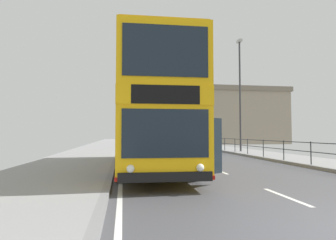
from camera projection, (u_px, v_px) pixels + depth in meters
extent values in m
cube|color=silver|center=(286.00, 197.00, 6.81)|extent=(0.12, 2.00, 0.00)
cube|color=silver|center=(219.00, 171.00, 11.54)|extent=(0.12, 2.00, 0.00)
cube|color=silver|center=(191.00, 160.00, 16.28)|extent=(0.12, 2.00, 0.00)
cube|color=silver|center=(176.00, 154.00, 21.01)|extent=(0.12, 2.00, 0.00)
cube|color=silver|center=(166.00, 150.00, 25.75)|extent=(0.12, 2.00, 0.00)
cube|color=silver|center=(159.00, 148.00, 30.48)|extent=(0.12, 2.00, 0.00)
cube|color=silver|center=(154.00, 146.00, 35.22)|extent=(0.12, 2.00, 0.00)
cube|color=silver|center=(151.00, 144.00, 39.95)|extent=(0.12, 2.00, 0.00)
cube|color=silver|center=(148.00, 143.00, 44.69)|extent=(0.12, 2.00, 0.00)
cube|color=silver|center=(145.00, 142.00, 49.42)|extent=(0.12, 2.00, 0.00)
cube|color=silver|center=(143.00, 142.00, 54.16)|extent=(0.12, 2.00, 0.00)
cube|color=#F4B20F|center=(151.00, 139.00, 12.09)|extent=(2.78, 10.27, 1.90)
cube|color=#F4B20F|center=(151.00, 111.00, 12.15)|extent=(2.79, 10.32, 0.50)
cube|color=#F4B20F|center=(152.00, 85.00, 12.20)|extent=(2.78, 10.27, 1.74)
cube|color=#D0970D|center=(152.00, 64.00, 12.24)|extent=(2.69, 9.97, 0.08)
cube|color=#19232D|center=(166.00, 133.00, 7.03)|extent=(2.18, 0.09, 1.22)
cube|color=black|center=(166.00, 95.00, 7.07)|extent=(1.73, 0.08, 0.48)
cube|color=#19232D|center=(166.00, 51.00, 7.13)|extent=(2.18, 0.09, 1.32)
cube|color=black|center=(166.00, 177.00, 6.97)|extent=(2.36, 0.15, 0.24)
cube|color=#B2140F|center=(151.00, 160.00, 12.05)|extent=(2.80, 10.33, 0.10)
cube|color=#19232D|center=(179.00, 133.00, 12.51)|extent=(0.25, 7.96, 0.99)
cube|color=#19232D|center=(180.00, 84.00, 12.36)|extent=(0.29, 9.18, 1.04)
cube|color=#19232D|center=(122.00, 133.00, 12.19)|extent=(0.25, 7.96, 0.99)
cube|color=#19232D|center=(122.00, 82.00, 12.04)|extent=(0.29, 9.18, 1.04)
sphere|color=white|center=(200.00, 168.00, 7.08)|extent=(0.21, 0.21, 0.20)
sphere|color=white|center=(130.00, 169.00, 6.86)|extent=(0.21, 0.21, 0.20)
cube|color=#19232D|center=(213.00, 146.00, 8.26)|extent=(0.69, 0.47, 1.63)
cube|color=black|center=(199.00, 145.00, 8.52)|extent=(0.13, 0.90, 1.63)
cylinder|color=black|center=(193.00, 164.00, 9.33)|extent=(0.33, 1.05, 1.04)
cylinder|color=black|center=(120.00, 165.00, 9.02)|extent=(0.33, 1.05, 1.04)
cylinder|color=black|center=(169.00, 152.00, 15.38)|extent=(0.33, 1.05, 1.04)
cylinder|color=black|center=(125.00, 152.00, 15.07)|extent=(0.33, 1.05, 1.04)
cube|color=#19512D|center=(186.00, 132.00, 31.36)|extent=(2.59, 9.15, 2.79)
cube|color=#19232D|center=(174.00, 128.00, 31.17)|extent=(0.06, 7.76, 1.34)
cube|color=#19232D|center=(197.00, 128.00, 31.59)|extent=(0.06, 7.76, 1.34)
cube|color=#19232D|center=(178.00, 130.00, 35.89)|extent=(2.19, 0.04, 1.67)
cylinder|color=black|center=(171.00, 142.00, 33.64)|extent=(0.29, 0.96, 0.96)
cylinder|color=black|center=(191.00, 142.00, 34.03)|extent=(0.29, 0.96, 0.96)
cylinder|color=black|center=(180.00, 144.00, 28.38)|extent=(0.29, 0.96, 0.96)
cylinder|color=black|center=(204.00, 144.00, 28.78)|extent=(0.29, 0.96, 0.96)
cylinder|color=#2D3338|center=(311.00, 153.00, 12.68)|extent=(0.05, 0.05, 1.03)
cylinder|color=#2D3338|center=(284.00, 150.00, 14.83)|extent=(0.05, 0.05, 1.03)
cylinder|color=#2D3338|center=(263.00, 148.00, 16.98)|extent=(0.05, 0.05, 1.03)
cylinder|color=#2D3338|center=(248.00, 146.00, 19.13)|extent=(0.05, 0.05, 1.03)
cylinder|color=#2D3338|center=(235.00, 145.00, 21.28)|extent=(0.05, 0.05, 1.03)
cylinder|color=#2D3338|center=(225.00, 144.00, 23.43)|extent=(0.05, 0.05, 1.03)
cylinder|color=#2D3338|center=(216.00, 143.00, 25.58)|extent=(0.05, 0.05, 1.03)
cylinder|color=#2D3338|center=(209.00, 142.00, 27.73)|extent=(0.05, 0.05, 1.03)
cylinder|color=#2D3338|center=(273.00, 141.00, 15.93)|extent=(0.04, 23.98, 0.04)
cylinder|color=#2D3338|center=(273.00, 148.00, 15.91)|extent=(0.04, 23.98, 0.04)
cylinder|color=#38383D|center=(240.00, 96.00, 22.48)|extent=(0.14, 0.14, 8.70)
cube|color=#B2B2AD|center=(239.00, 41.00, 22.70)|extent=(0.28, 0.60, 0.20)
cylinder|color=#423328|center=(185.00, 127.00, 44.27)|extent=(0.32, 0.32, 4.86)
cylinder|color=#423328|center=(186.00, 110.00, 43.93)|extent=(0.30, 1.07, 1.77)
cylinder|color=#423328|center=(182.00, 111.00, 44.55)|extent=(0.93, 0.56, 1.38)
cylinder|color=#423328|center=(188.00, 112.00, 43.85)|extent=(0.73, 1.27, 1.63)
cylinder|color=#423328|center=(183.00, 120.00, 44.95)|extent=(0.50, 1.44, 1.76)
cylinder|color=#423328|center=(182.00, 114.00, 44.89)|extent=(0.66, 1.24, 0.75)
cylinder|color=#423328|center=(185.00, 120.00, 43.36)|extent=(0.59, 1.93, 1.48)
cube|color=gray|center=(234.00, 119.00, 45.10)|extent=(13.04, 10.58, 7.64)
cube|color=slate|center=(234.00, 93.00, 45.30)|extent=(13.56, 11.00, 0.70)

